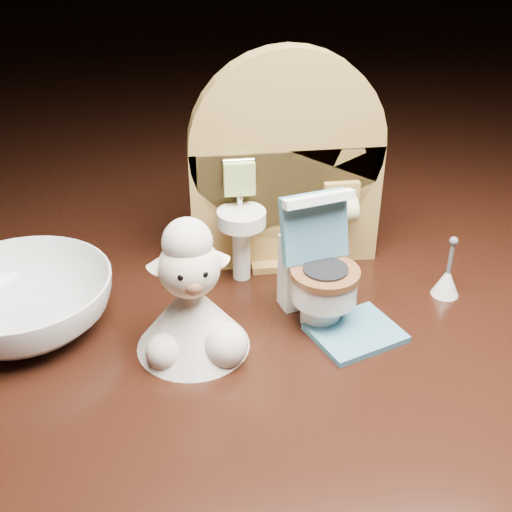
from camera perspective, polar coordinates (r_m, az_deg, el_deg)
The scene contains 6 objects.
backdrop_panel at distance 0.43m, azimuth 2.64°, elevation 7.12°, with size 0.13×0.05×0.15m.
toy_toilet at distance 0.39m, azimuth 5.43°, elevation -1.55°, with size 0.05×0.06×0.08m.
bath_mat at distance 0.39m, azimuth 8.82°, elevation -6.77°, with size 0.05×0.04×0.00m, color teal.
toilet_brush at distance 0.44m, azimuth 16.60°, elevation -2.03°, with size 0.02×0.02×0.04m.
plush_lamb at distance 0.36m, azimuth -5.69°, elevation -4.45°, with size 0.07×0.07×0.09m.
ceramic_bowl at distance 0.41m, azimuth -19.97°, elevation -3.98°, with size 0.11×0.11×0.03m, color white.
Camera 1 is at (-0.07, -0.32, 0.24)m, focal length 45.00 mm.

